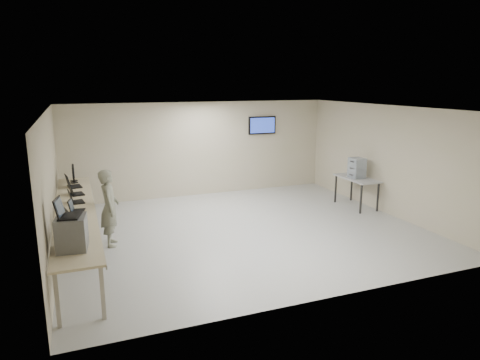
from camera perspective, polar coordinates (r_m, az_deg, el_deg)
name	(u,v)px	position (r m, az deg, el deg)	size (l,w,h in m)	color
room	(244,170)	(9.72, 0.49, 1.34)	(8.01, 7.01, 2.81)	#B5B6AD
workbench	(76,212)	(9.15, -21.01, -4.05)	(0.76, 6.00, 0.90)	beige
equipment_box	(72,233)	(6.93, -21.53, -6.59)	(0.43, 0.49, 0.51)	slate
laptop_on_box	(65,212)	(6.83, -22.26, -4.00)	(0.40, 0.44, 0.31)	black
laptop_0	(73,232)	(7.55, -21.38, -6.41)	(0.39, 0.44, 0.30)	black
laptop_1	(72,219)	(8.23, -21.50, -4.85)	(0.40, 0.44, 0.30)	black
laptop_2	(75,209)	(8.91, -21.16, -3.58)	(0.32, 0.36, 0.25)	black
laptop_3	(74,199)	(9.58, -21.21, -2.43)	(0.34, 0.38, 0.27)	black
laptop_4	(74,192)	(10.25, -21.21, -1.45)	(0.36, 0.41, 0.28)	black
laptop_5	(72,184)	(11.01, -21.53, -0.49)	(0.39, 0.44, 0.31)	black
monitor_near	(73,173)	(11.43, -21.34, 0.89)	(0.19, 0.43, 0.42)	black
monitor_far	(73,171)	(11.66, -21.34, 1.06)	(0.18, 0.41, 0.41)	black
soldier	(110,208)	(9.30, -17.01, -3.57)	(0.59, 0.39, 1.63)	#6A6B58
side_table	(357,180)	(12.09, 15.30, -0.04)	(0.64, 1.37, 0.82)	#9A9A9A
storage_bins	(357,168)	(12.01, 15.32, 1.57)	(0.34, 0.38, 0.55)	#94A0AE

